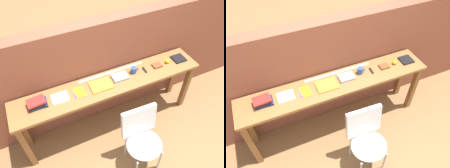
{
  "view_description": "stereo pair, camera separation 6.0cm",
  "coord_description": "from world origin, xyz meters",
  "views": [
    {
      "loc": [
        -0.8,
        -1.45,
        2.85
      ],
      "look_at": [
        0.0,
        0.25,
        0.9
      ],
      "focal_mm": 35.0,
      "sensor_mm": 36.0,
      "label": 1
    },
    {
      "loc": [
        -0.75,
        -1.48,
        2.85
      ],
      "look_at": [
        0.0,
        0.25,
        0.9
      ],
      "focal_mm": 35.0,
      "sensor_mm": 36.0,
      "label": 2
    }
  ],
  "objects": [
    {
      "name": "ruler_metal_back_edge",
      "position": [
        0.1,
        0.47,
        0.88
      ],
      "size": [
        0.92,
        0.03,
        0.0
      ],
      "primitive_type": "cube",
      "color": "silver",
      "rests_on": "sideboard"
    },
    {
      "name": "sideboard",
      "position": [
        0.0,
        0.3,
        0.74
      ],
      "size": [
        2.5,
        0.44,
        0.88
      ],
      "color": "#996033",
      "rests_on": "ground"
    },
    {
      "name": "brick_wall_back",
      "position": [
        0.0,
        0.64,
        0.79
      ],
      "size": [
        6.0,
        0.2,
        1.58
      ],
      "primitive_type": "cube",
      "color": "brown",
      "rests_on": "ground"
    },
    {
      "name": "multitool_folded",
      "position": [
        0.51,
        0.31,
        0.89
      ],
      "size": [
        0.03,
        0.11,
        0.02
      ],
      "primitive_type": "cube",
      "rotation": [
        0.0,
        0.0,
        -0.06
      ],
      "color": "black",
      "rests_on": "sideboard"
    },
    {
      "name": "mug",
      "position": [
        0.35,
        0.34,
        0.92
      ],
      "size": [
        0.11,
        0.08,
        0.09
      ],
      "color": "#2D4C8C",
      "rests_on": "sideboard"
    },
    {
      "name": "magazine_cycling",
      "position": [
        -0.65,
        0.32,
        0.89
      ],
      "size": [
        0.2,
        0.17,
        0.02
      ],
      "primitive_type": "cube",
      "rotation": [
        0.0,
        0.0,
        -0.03
      ],
      "color": "white",
      "rests_on": "sideboard"
    },
    {
      "name": "sports_ball_small",
      "position": [
        0.87,
        0.31,
        0.91
      ],
      "size": [
        0.06,
        0.06,
        0.06
      ],
      "primitive_type": "sphere",
      "color": "yellow",
      "rests_on": "sideboard"
    },
    {
      "name": "book_repair_rightmost",
      "position": [
        1.07,
        0.31,
        0.89
      ],
      "size": [
        0.18,
        0.17,
        0.02
      ],
      "primitive_type": "cube",
      "rotation": [
        0.0,
        0.0,
        -0.03
      ],
      "color": "black",
      "rests_on": "sideboard"
    },
    {
      "name": "pamphlet_pile_colourful",
      "position": [
        -0.41,
        0.3,
        0.88
      ],
      "size": [
        0.14,
        0.18,
        0.01
      ],
      "color": "purple",
      "rests_on": "sideboard"
    },
    {
      "name": "book_open_centre",
      "position": [
        -0.13,
        0.3,
        0.89
      ],
      "size": [
        0.27,
        0.21,
        0.02
      ],
      "primitive_type": "cube",
      "rotation": [
        0.0,
        0.0,
        -0.02
      ],
      "color": "gold",
      "rests_on": "sideboard"
    },
    {
      "name": "book_stack_leftmost",
      "position": [
        -0.91,
        0.32,
        0.92
      ],
      "size": [
        0.22,
        0.17,
        0.09
      ],
      "color": "navy",
      "rests_on": "sideboard"
    },
    {
      "name": "ground_plane",
      "position": [
        0.0,
        0.0,
        0.0
      ],
      "size": [
        40.0,
        40.0,
        0.0
      ],
      "primitive_type": "plane",
      "color": "olive"
    },
    {
      "name": "leather_journal_brown",
      "position": [
        0.71,
        0.31,
        0.89
      ],
      "size": [
        0.13,
        0.1,
        0.02
      ],
      "primitive_type": "cube",
      "rotation": [
        0.0,
        0.0,
        -0.02
      ],
      "color": "brown",
      "rests_on": "sideboard"
    },
    {
      "name": "chair_white_moulded",
      "position": [
        0.11,
        -0.37,
        0.53
      ],
      "size": [
        0.46,
        0.47,
        0.89
      ],
      "color": "silver",
      "rests_on": "ground"
    },
    {
      "name": "book_grey_hardcover",
      "position": [
        0.15,
        0.33,
        0.9
      ],
      "size": [
        0.21,
        0.15,
        0.03
      ],
      "primitive_type": "cube",
      "rotation": [
        0.0,
        0.0,
        -0.03
      ],
      "color": "#9E9EA3",
      "rests_on": "sideboard"
    }
  ]
}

